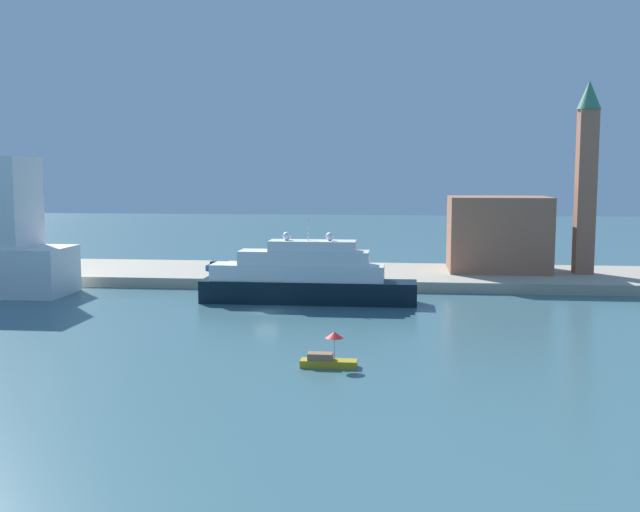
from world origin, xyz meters
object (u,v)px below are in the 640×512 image
at_px(small_motorboat, 328,357).
at_px(bell_tower, 586,170).
at_px(large_yacht, 305,278).
at_px(parked_car, 220,266).
at_px(mooring_bollard, 334,277).
at_px(person_figure, 246,269).
at_px(harbor_building, 498,234).

bearing_deg(small_motorboat, bell_tower, 57.71).
height_order(large_yacht, small_motorboat, large_yacht).
distance_m(small_motorboat, parked_car, 53.05).
height_order(large_yacht, mooring_bollard, large_yacht).
relative_size(large_yacht, small_motorboat, 5.67).
relative_size(large_yacht, bell_tower, 0.97).
bearing_deg(mooring_bollard, bell_tower, 15.70).
bearing_deg(large_yacht, person_figure, 127.60).
xyz_separation_m(bell_tower, parked_car, (-53.54, -2.55, -14.39)).
xyz_separation_m(small_motorboat, bell_tower, (32.33, 51.16, 15.55)).
bearing_deg(person_figure, parked_car, 136.75).
distance_m(person_figure, mooring_bollard, 13.33).
bearing_deg(bell_tower, large_yacht, -151.70).
relative_size(large_yacht, parked_car, 6.32).
relative_size(person_figure, mooring_bollard, 2.89).
distance_m(large_yacht, harbor_building, 34.92).
relative_size(parked_car, person_figure, 2.44).
xyz_separation_m(large_yacht, small_motorboat, (5.94, -30.56, -2.23)).
bearing_deg(harbor_building, small_motorboat, -110.91).
bearing_deg(bell_tower, harbor_building, 170.27).
relative_size(large_yacht, harbor_building, 1.84).
distance_m(harbor_building, bell_tower, 15.40).
xyz_separation_m(large_yacht, mooring_bollard, (2.69, 10.60, -1.37)).
bearing_deg(harbor_building, large_yacht, -139.22).
bearing_deg(large_yacht, parked_car, 130.21).
height_order(parked_car, person_figure, person_figure).
bearing_deg(large_yacht, mooring_bollard, 75.77).
height_order(small_motorboat, bell_tower, bell_tower).
height_order(bell_tower, parked_car, bell_tower).
xyz_separation_m(person_figure, mooring_bollard, (13.02, -2.81, -0.51)).
bearing_deg(person_figure, bell_tower, 8.41).
bearing_deg(parked_car, person_figure, -43.25).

